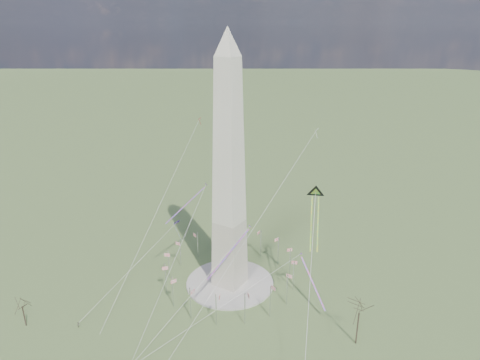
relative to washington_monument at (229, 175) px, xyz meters
The scene contains 14 objects.
ground 47.95m from the washington_monument, ahead, with size 2000.00×2000.00×0.00m, color #3E562B.
plaza 47.55m from the washington_monument, ahead, with size 36.00×36.00×0.80m, color #A19A93.
washington_monument is the anchor object (origin of this frame).
flagpole_ring 40.68m from the washington_monument, 169.63° to the right, with size 54.40×54.40×13.00m.
tree_near 65.62m from the washington_monument, ahead, with size 10.56×10.56×18.49m.
tree_far 86.26m from the washington_monument, 128.26° to the right, with size 7.05×7.05×12.33m.
person_west 75.86m from the washington_monument, 121.40° to the right, with size 0.95×0.74×1.95m, color gray.
kite_delta_black 33.31m from the washington_monument, 25.15° to the left, with size 13.27×21.75×17.93m.
kite_diamond_purple 39.89m from the washington_monument, behind, with size 2.44×3.55×10.44m.
kite_streamer_left 27.07m from the washington_monument, 50.25° to the right, with size 6.47×20.38×14.25m.
kite_streamer_mid 19.17m from the washington_monument, 162.83° to the right, with size 8.50×17.98×13.07m.
kite_streamer_right 48.79m from the washington_monument, 13.00° to the left, with size 16.82×13.23×13.89m.
kite_small_red 57.85m from the washington_monument, 137.64° to the left, with size 1.04×1.58×3.88m.
kite_small_white 48.91m from the washington_monument, 70.65° to the left, with size 1.39×2.11×4.58m.
Camera 1 is at (83.48, -126.17, 101.66)m, focal length 32.00 mm.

